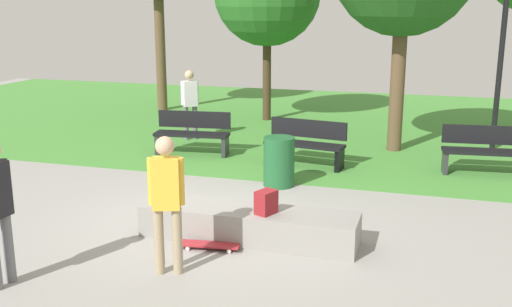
{
  "coord_description": "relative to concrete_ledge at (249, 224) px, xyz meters",
  "views": [
    {
      "loc": [
        3.27,
        -8.0,
        3.19
      ],
      "look_at": [
        0.94,
        -0.19,
        1.14
      ],
      "focal_mm": 42.3,
      "sensor_mm": 36.0,
      "label": 1
    }
  ],
  "objects": [
    {
      "name": "skater_watching",
      "position": [
        -0.61,
        -1.29,
        0.77
      ],
      "size": [
        0.41,
        0.29,
        1.7
      ],
      "color": "tan",
      "rests_on": "ground_plane"
    },
    {
      "name": "lamp_post",
      "position": [
        3.65,
        6.64,
        2.24
      ],
      "size": [
        0.28,
        0.28,
        4.02
      ],
      "color": "black",
      "rests_on": "ground_plane"
    },
    {
      "name": "pedestrian_with_backpack",
      "position": [
        -3.22,
        5.63,
        0.77
      ],
      "size": [
        0.44,
        0.45,
        1.65
      ],
      "color": "slate",
      "rests_on": "ground_plane"
    },
    {
      "name": "park_bench_center_lawn",
      "position": [
        -0.07,
        4.05,
        0.26
      ],
      "size": [
        1.65,
        0.7,
        0.91
      ],
      "color": "black",
      "rests_on": "ground_plane"
    },
    {
      "name": "park_bench_by_oak",
      "position": [
        -2.61,
        4.3,
        0.26
      ],
      "size": [
        1.64,
        0.64,
        0.91
      ],
      "color": "black",
      "rests_on": "ground_plane"
    },
    {
      "name": "concrete_ledge",
      "position": [
        0.0,
        0.0,
        0.0
      ],
      "size": [
        3.01,
        0.71,
        0.44
      ],
      "primitive_type": "cube",
      "color": "gray",
      "rests_on": "ground_plane"
    },
    {
      "name": "backpack_on_ledge",
      "position": [
        0.27,
        -0.09,
        0.38
      ],
      "size": [
        0.3,
        0.34,
        0.32
      ],
      "primitive_type": "cube",
      "rotation": [
        0.0,
        0.0,
        4.29
      ],
      "color": "maroon",
      "rests_on": "concrete_ledge"
    },
    {
      "name": "grass_lawn",
      "position": [
        -0.94,
        8.63,
        -0.22
      ],
      "size": [
        26.6,
        11.84,
        0.01
      ],
      "primitive_type": "cube",
      "color": "#478C38",
      "rests_on": "ground_plane"
    },
    {
      "name": "ground_plane",
      "position": [
        -0.94,
        0.55,
        -0.22
      ],
      "size": [
        28.0,
        28.0,
        0.0
      ],
      "primitive_type": "plane",
      "color": "gray"
    },
    {
      "name": "skateboard_by_ledge",
      "position": [
        -0.39,
        -0.48,
        -0.15
      ],
      "size": [
        0.82,
        0.3,
        0.08
      ],
      "color": "#A5262D",
      "rests_on": "ground_plane"
    },
    {
      "name": "park_bench_far_right",
      "position": [
        3.33,
        4.45,
        0.26
      ],
      "size": [
        1.64,
        0.64,
        0.91
      ],
      "color": "black",
      "rests_on": "ground_plane"
    },
    {
      "name": "trash_bin",
      "position": [
        -0.24,
        2.57,
        0.22
      ],
      "size": [
        0.55,
        0.55,
        0.89
      ],
      "primitive_type": "cylinder",
      "color": "#1E592D",
      "rests_on": "ground_plane"
    }
  ]
}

